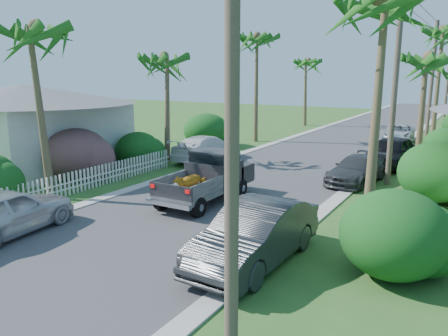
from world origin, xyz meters
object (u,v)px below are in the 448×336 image
Objects in this scene: palm_r_b at (427,58)px; palm_l_b at (166,57)px; parked_car_rn at (256,235)px; palm_l_d at (307,61)px; parked_car_rm at (357,170)px; palm_l_a at (33,28)px; parked_car_ln at (6,212)px; utility_pole_c at (432,82)px; pickup_truck at (211,176)px; parked_car_lf at (207,148)px; parked_car_rf at (391,152)px; utility_pole_b at (395,87)px; palm_r_c at (443,30)px; parked_car_rd at (399,133)px; utility_pole_d at (448,80)px; utility_pole_a at (232,110)px; house_left at (26,129)px; palm_l_c at (257,37)px.

palm_l_b is at bearing -167.38° from palm_r_b.
parked_car_rn is 0.66× the size of palm_l_d.
parked_car_rm is 0.54× the size of palm_l_a.
parked_car_ln is at bearing -76.21° from palm_l_b.
parked_car_ln is 30.16m from utility_pole_c.
pickup_truck is 1.01× the size of parked_car_rn.
parked_car_rn is at bearing 131.37° from parked_car_lf.
parked_car_rf is 0.56× the size of utility_pole_b.
parked_car_lf is 18.37m from utility_pole_c.
parked_car_rf is 0.53× the size of palm_r_c.
parked_car_lf is 0.69× the size of palm_l_d.
utility_pole_d is (2.00, 15.07, 3.97)m from parked_car_rd.
utility_pole_a is (-0.60, -28.00, -3.51)m from palm_r_c.
house_left is at bearing -103.54° from palm_l_d.
parked_car_lf reaches higher than parked_car_rd.
parked_car_rm is 15.50m from palm_r_c.
palm_l_a is 0.91× the size of utility_pole_d.
utility_pole_d is at bearing 89.76° from parked_car_rn.
parked_car_rn reaches higher than parked_car_ln.
parked_car_rf is (5.22, 10.83, -0.16)m from pickup_truck.
palm_l_a reaches higher than palm_r_b.
house_left reaches higher than parked_car_rf.
palm_l_d is at bearing 76.46° from house_left.
utility_pole_d is at bearing 90.00° from utility_pole_b.
utility_pole_c is (-0.60, 2.00, -3.51)m from palm_r_c.
utility_pole_a is (12.40, -14.00, -1.55)m from palm_l_b.
palm_l_b is 12.54m from utility_pole_b.
palm_r_c is (-0.40, 11.00, 2.16)m from palm_r_b.
palm_r_c reaches higher than palm_l_c.
utility_pole_a reaches higher than palm_l_b.
utility_pole_a is at bearing -48.47° from palm_l_b.
palm_l_a is (-5.89, -3.54, 5.92)m from pickup_truck.
parked_car_lf is 11.15m from palm_l_c.
utility_pole_a is at bearing -55.35° from pickup_truck.
house_left is 19.70m from utility_pole_b.
palm_l_a is 1.14× the size of palm_r_b.
parked_car_ln is 34.99m from palm_l_d.
parked_car_lf is 5.87m from palm_l_b.
palm_l_b is (-10.97, 10.15, 5.31)m from parked_car_rn.
pickup_truck is 8.39m from parked_car_lf.
parked_car_rd is 15.71m from utility_pole_d.
utility_pole_d is (0.00, 15.00, 0.00)m from utility_pole_c.
palm_r_c is at bearing 88.77° from utility_pole_a.
palm_l_a is 0.91× the size of utility_pole_b.
pickup_truck is 7.54m from parked_car_rm.
palm_l_b is 22.00m from palm_l_d.
palm_l_c is at bearing -151.88° from parked_car_rd.
palm_l_b reaches higher than palm_r_b.
utility_pole_b is at bearing -37.81° from palm_l_c.
utility_pole_b reaches higher than palm_r_b.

